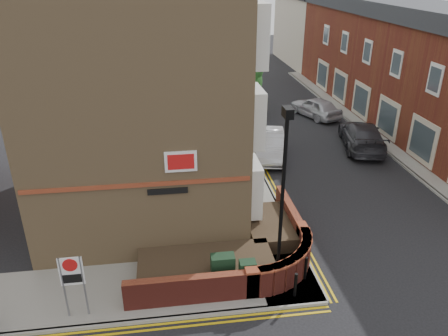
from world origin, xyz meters
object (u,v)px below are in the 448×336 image
utility_cabinet_large (223,270)px  lamppost (282,201)px  silver_car_near (269,144)px  zone_sign (72,276)px

utility_cabinet_large → lamppost: bearing=-3.0°
lamppost → silver_car_near: 11.56m
utility_cabinet_large → zone_sign: (-4.70, -0.80, 0.92)m
utility_cabinet_large → zone_sign: zone_sign is taller
silver_car_near → utility_cabinet_large: bearing=-100.7°
lamppost → utility_cabinet_large: size_ratio=5.25×
silver_car_near → lamppost: bearing=-91.5°
lamppost → silver_car_near: size_ratio=1.35×
zone_sign → silver_car_near: size_ratio=0.47×
utility_cabinet_large → silver_car_near: size_ratio=0.26×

